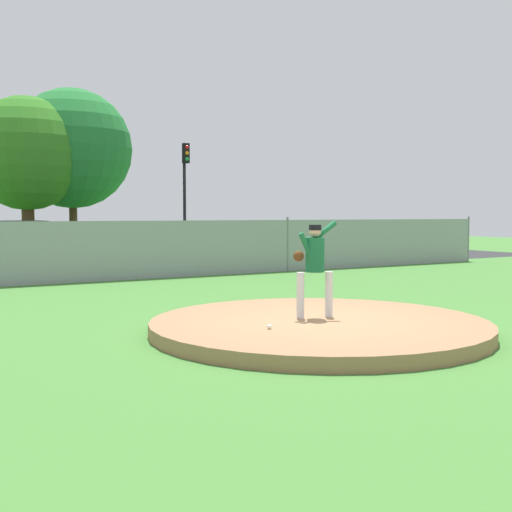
{
  "coord_description": "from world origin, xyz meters",
  "views": [
    {
      "loc": [
        -6.38,
        -8.59,
        1.97
      ],
      "look_at": [
        -0.17,
        1.75,
        1.19
      ],
      "focal_mm": 45.44,
      "sensor_mm": 36.0,
      "label": 1
    }
  ],
  "objects_px": {
    "parked_car_navy": "(18,247)",
    "traffic_light_far": "(185,180)",
    "baseball": "(269,327)",
    "parked_car_burgundy": "(155,245)",
    "pitcher_youth": "(314,260)",
    "traffic_cone_orange": "(263,252)",
    "parked_car_charcoal": "(334,241)",
    "parked_car_silver": "(230,243)"
  },
  "relations": [
    {
      "from": "pitcher_youth",
      "to": "traffic_cone_orange",
      "type": "bearing_deg",
      "value": 61.13
    },
    {
      "from": "baseball",
      "to": "parked_car_burgundy",
      "type": "xyz_separation_m",
      "value": [
        4.14,
        14.69,
        0.55
      ]
    },
    {
      "from": "pitcher_youth",
      "to": "traffic_light_far",
      "type": "distance_m",
      "value": 19.46
    },
    {
      "from": "parked_car_navy",
      "to": "parked_car_charcoal",
      "type": "relative_size",
      "value": 1.0
    },
    {
      "from": "parked_car_burgundy",
      "to": "traffic_cone_orange",
      "type": "height_order",
      "value": "parked_car_burgundy"
    },
    {
      "from": "parked_car_burgundy",
      "to": "traffic_cone_orange",
      "type": "bearing_deg",
      "value": 17.99
    },
    {
      "from": "parked_car_silver",
      "to": "parked_car_burgundy",
      "type": "distance_m",
      "value": 3.05
    },
    {
      "from": "traffic_cone_orange",
      "to": "traffic_light_far",
      "type": "relative_size",
      "value": 0.11
    },
    {
      "from": "traffic_light_far",
      "to": "pitcher_youth",
      "type": "bearing_deg",
      "value": -108.38
    },
    {
      "from": "parked_car_navy",
      "to": "traffic_cone_orange",
      "type": "distance_m",
      "value": 10.97
    },
    {
      "from": "pitcher_youth",
      "to": "parked_car_burgundy",
      "type": "distance_m",
      "value": 14.43
    },
    {
      "from": "pitcher_youth",
      "to": "parked_car_navy",
      "type": "relative_size",
      "value": 0.34
    },
    {
      "from": "baseball",
      "to": "parked_car_burgundy",
      "type": "relative_size",
      "value": 0.02
    },
    {
      "from": "parked_car_navy",
      "to": "traffic_light_far",
      "type": "relative_size",
      "value": 0.92
    },
    {
      "from": "parked_car_navy",
      "to": "pitcher_youth",
      "type": "bearing_deg",
      "value": -82.21
    },
    {
      "from": "baseball",
      "to": "parked_car_navy",
      "type": "xyz_separation_m",
      "value": [
        -0.75,
        15.19,
        0.57
      ]
    },
    {
      "from": "pitcher_youth",
      "to": "traffic_light_far",
      "type": "relative_size",
      "value": 0.32
    },
    {
      "from": "parked_car_burgundy",
      "to": "traffic_cone_orange",
      "type": "relative_size",
      "value": 8.63
    },
    {
      "from": "baseball",
      "to": "parked_car_charcoal",
      "type": "bearing_deg",
      "value": 49.25
    },
    {
      "from": "parked_car_charcoal",
      "to": "traffic_cone_orange",
      "type": "relative_size",
      "value": 8.66
    },
    {
      "from": "parked_car_navy",
      "to": "traffic_light_far",
      "type": "distance_m",
      "value": 9.3
    },
    {
      "from": "baseball",
      "to": "traffic_cone_orange",
      "type": "height_order",
      "value": "traffic_cone_orange"
    },
    {
      "from": "pitcher_youth",
      "to": "parked_car_silver",
      "type": "bearing_deg",
      "value": 66.8
    },
    {
      "from": "pitcher_youth",
      "to": "parked_car_burgundy",
      "type": "relative_size",
      "value": 0.35
    },
    {
      "from": "pitcher_youth",
      "to": "baseball",
      "type": "distance_m",
      "value": 1.65
    },
    {
      "from": "parked_car_charcoal",
      "to": "parked_car_silver",
      "type": "xyz_separation_m",
      "value": [
        -5.26,
        -0.06,
        0.0
      ]
    },
    {
      "from": "parked_car_navy",
      "to": "parked_car_charcoal",
      "type": "height_order",
      "value": "parked_car_navy"
    },
    {
      "from": "parked_car_navy",
      "to": "traffic_cone_orange",
      "type": "bearing_deg",
      "value": 7.53
    },
    {
      "from": "baseball",
      "to": "traffic_light_far",
      "type": "bearing_deg",
      "value": 68.78
    },
    {
      "from": "pitcher_youth",
      "to": "traffic_cone_orange",
      "type": "distance_m",
      "value": 18.37
    },
    {
      "from": "parked_car_silver",
      "to": "traffic_light_far",
      "type": "relative_size",
      "value": 0.91
    },
    {
      "from": "pitcher_youth",
      "to": "parked_car_charcoal",
      "type": "distance_m",
      "value": 17.82
    },
    {
      "from": "parked_car_navy",
      "to": "traffic_light_far",
      "type": "bearing_deg",
      "value": 24.59
    },
    {
      "from": "baseball",
      "to": "parked_car_burgundy",
      "type": "height_order",
      "value": "parked_car_burgundy"
    },
    {
      "from": "parked_car_navy",
      "to": "parked_car_charcoal",
      "type": "bearing_deg",
      "value": -3.34
    },
    {
      "from": "parked_car_charcoal",
      "to": "traffic_light_far",
      "type": "height_order",
      "value": "traffic_light_far"
    },
    {
      "from": "parked_car_silver",
      "to": "parked_car_burgundy",
      "type": "relative_size",
      "value": 1.0
    },
    {
      "from": "baseball",
      "to": "parked_car_navy",
      "type": "relative_size",
      "value": 0.02
    },
    {
      "from": "parked_car_silver",
      "to": "parked_car_burgundy",
      "type": "bearing_deg",
      "value": 173.92
    },
    {
      "from": "parked_car_charcoal",
      "to": "traffic_cone_orange",
      "type": "height_order",
      "value": "parked_car_charcoal"
    },
    {
      "from": "pitcher_youth",
      "to": "traffic_cone_orange",
      "type": "xyz_separation_m",
      "value": [
        8.86,
        16.07,
        -0.93
      ]
    },
    {
      "from": "baseball",
      "to": "parked_car_navy",
      "type": "height_order",
      "value": "parked_car_navy"
    }
  ]
}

